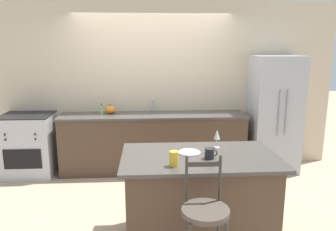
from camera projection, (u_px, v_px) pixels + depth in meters
ground_plane at (154, 178)px, 5.05m from camera, size 18.00×18.00×0.00m
wall_back at (153, 86)px, 5.38m from camera, size 6.00×0.07×2.70m
back_counter at (153, 142)px, 5.29m from camera, size 2.95×0.62×0.94m
sink_faucet at (153, 103)px, 5.34m from camera, size 0.02×0.13×0.22m
kitchen_island at (199, 198)px, 3.39m from camera, size 1.58×0.93×0.93m
refrigerator at (274, 114)px, 5.25m from camera, size 0.73×0.69×1.85m
oven_range at (29, 145)px, 5.12m from camera, size 0.76×0.66×0.97m
bar_stool_near at (205, 224)px, 2.64m from camera, size 0.39×0.39×1.14m
dinner_plate at (189, 152)px, 3.37m from camera, size 0.23×0.23×0.02m
wine_glass at (217, 135)px, 3.51m from camera, size 0.07×0.07×0.20m
coffee_mug at (210, 153)px, 3.20m from camera, size 0.13×0.09×0.10m
tumbler_cup at (174, 159)px, 2.99m from camera, size 0.08×0.08×0.14m
pumpkin_decoration at (110, 110)px, 5.21m from camera, size 0.16×0.16×0.15m
soap_bottle at (102, 110)px, 5.13m from camera, size 0.05×0.05×0.18m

